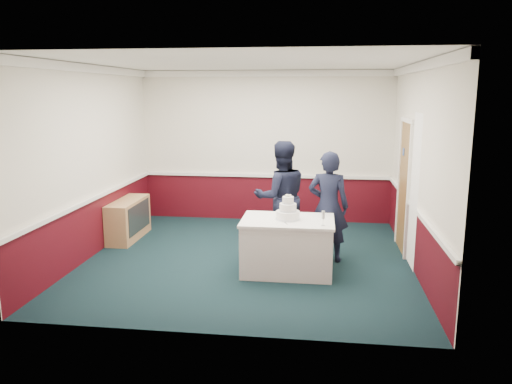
# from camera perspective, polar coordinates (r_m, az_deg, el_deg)

# --- Properties ---
(ground) EXTENTS (5.00, 5.00, 0.00)m
(ground) POSITION_cam_1_polar(r_m,az_deg,el_deg) (7.91, -0.92, -7.66)
(ground) COLOR black
(ground) RESTS_ON ground
(room_shell) EXTENTS (5.00, 5.00, 3.00)m
(room_shell) POSITION_cam_1_polar(r_m,az_deg,el_deg) (8.10, 0.22, 7.02)
(room_shell) COLOR silver
(room_shell) RESTS_ON ground
(sideboard) EXTENTS (0.41, 1.20, 0.70)m
(sideboard) POSITION_cam_1_polar(r_m,az_deg,el_deg) (9.18, -14.36, -3.04)
(sideboard) COLOR tan
(sideboard) RESTS_ON ground
(cake_table) EXTENTS (1.32, 0.92, 0.79)m
(cake_table) POSITION_cam_1_polar(r_m,az_deg,el_deg) (7.27, 3.61, -6.10)
(cake_table) COLOR white
(cake_table) RESTS_ON ground
(wedding_cake) EXTENTS (0.35, 0.35, 0.36)m
(wedding_cake) POSITION_cam_1_polar(r_m,az_deg,el_deg) (7.14, 3.66, -2.27)
(wedding_cake) COLOR white
(wedding_cake) RESTS_ON cake_table
(cake_knife) EXTENTS (0.10, 0.21, 0.00)m
(cake_knife) POSITION_cam_1_polar(r_m,az_deg,el_deg) (6.97, 3.30, -3.51)
(cake_knife) COLOR silver
(cake_knife) RESTS_ON cake_table
(champagne_flute) EXTENTS (0.05, 0.05, 0.21)m
(champagne_flute) POSITION_cam_1_polar(r_m,az_deg,el_deg) (6.85, 7.70, -2.71)
(champagne_flute) COLOR silver
(champagne_flute) RESTS_ON cake_table
(person_man) EXTENTS (1.05, 0.93, 1.82)m
(person_man) POSITION_cam_1_polar(r_m,az_deg,el_deg) (8.06, 2.88, -0.59)
(person_man) COLOR black
(person_man) RESTS_ON ground
(person_woman) EXTENTS (0.68, 0.49, 1.71)m
(person_woman) POSITION_cam_1_polar(r_m,az_deg,el_deg) (7.73, 8.26, -1.65)
(person_woman) COLOR black
(person_woman) RESTS_ON ground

